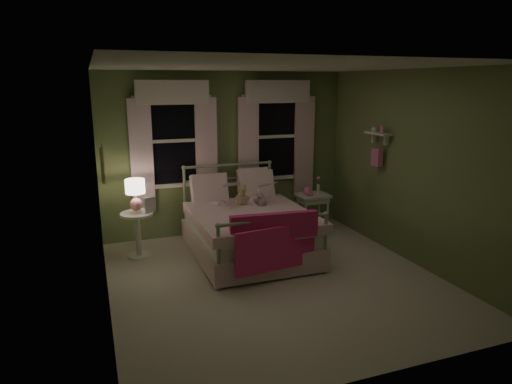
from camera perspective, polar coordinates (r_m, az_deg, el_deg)
name	(u,v)px	position (r m, az deg, el deg)	size (l,w,h in m)	color
room_shell	(276,179)	(5.46, 2.54, 1.68)	(4.20, 4.20, 4.20)	beige
bed	(248,229)	(6.55, -0.97, -4.66)	(1.58, 2.04, 1.18)	white
pink_throw	(275,235)	(5.58, 2.41, -5.43)	(1.10, 0.26, 0.71)	#D1286D
child_left	(220,188)	(6.73, -4.50, 0.53)	(0.25, 0.16, 0.69)	#F7D1DD
child_right	(256,184)	(6.89, -0.01, 0.96)	(0.34, 0.27, 0.70)	#F7D1DD
book_left	(225,188)	(6.48, -3.91, 0.49)	(0.20, 0.27, 0.03)	beige
book_right	(262,188)	(6.66, 0.72, 0.50)	(0.20, 0.27, 0.02)	beige
teddy_bear	(242,197)	(6.69, -1.80, -0.59)	(0.23, 0.19, 0.31)	tan
nightstand_left	(138,229)	(6.65, -14.57, -4.44)	(0.46, 0.46, 0.65)	white
table_lamp	(135,192)	(6.51, -14.85, 0.05)	(0.27, 0.27, 0.45)	pink
book_nightstand	(145,213)	(6.52, -13.75, -2.57)	(0.16, 0.22, 0.02)	beige
nightstand_right	(313,200)	(7.51, 7.11, -1.02)	(0.50, 0.40, 0.64)	white
pink_toy	(308,191)	(7.42, 6.48, 0.09)	(0.14, 0.19, 0.14)	pink
bud_vase	(318,185)	(7.55, 7.81, 0.91)	(0.06, 0.06, 0.28)	white
window_left	(174,136)	(7.11, -10.22, 6.86)	(1.34, 0.13, 1.96)	black
window_right	(277,132)	(7.59, 2.61, 7.46)	(1.34, 0.13, 1.96)	black
wall_shelf	(378,145)	(6.95, 14.95, 5.64)	(0.15, 0.50, 0.60)	white
framed_picture	(102,164)	(5.61, -18.67, 3.37)	(0.03, 0.32, 0.42)	beige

